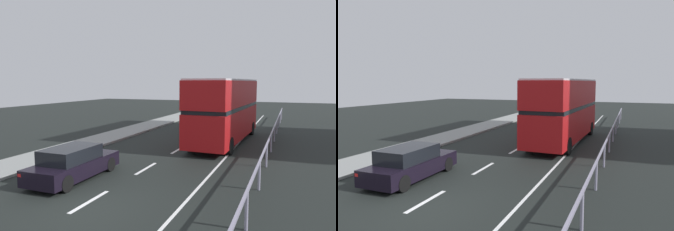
% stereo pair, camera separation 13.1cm
% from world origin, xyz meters
% --- Properties ---
extents(ground_plane, '(74.27, 120.00, 0.10)m').
position_xyz_m(ground_plane, '(0.00, 0.00, -0.05)').
color(ground_plane, black).
extents(lane_paint_markings, '(3.20, 46.00, 0.01)m').
position_xyz_m(lane_paint_markings, '(1.87, 8.27, 0.00)').
color(lane_paint_markings, silver).
rests_on(lane_paint_markings, ground).
extents(bridge_side_railing, '(0.10, 42.00, 1.13)m').
position_xyz_m(bridge_side_railing, '(5.25, 9.00, 0.91)').
color(bridge_side_railing, gray).
rests_on(bridge_side_railing, ground).
extents(double_decker_bus_red, '(2.95, 10.54, 4.25)m').
position_xyz_m(double_decker_bus_red, '(2.13, 12.87, 2.28)').
color(double_decker_bus_red, '#AB1214').
rests_on(double_decker_bus_red, ground).
extents(hatchback_car_near, '(1.75, 4.41, 1.39)m').
position_xyz_m(hatchback_car_near, '(-2.13, 2.32, 0.67)').
color(hatchback_car_near, black).
rests_on(hatchback_car_near, ground).
extents(sedan_car_ahead, '(1.90, 4.62, 1.39)m').
position_xyz_m(sedan_car_ahead, '(-1.35, 18.98, 0.67)').
color(sedan_car_ahead, maroon).
rests_on(sedan_car_ahead, ground).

